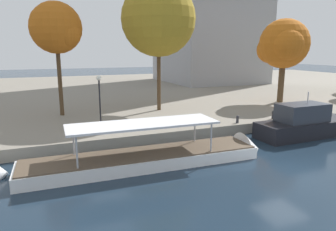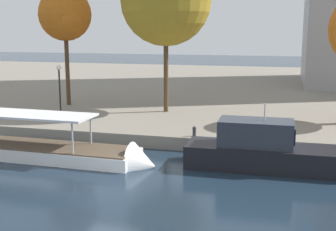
{
  "view_description": "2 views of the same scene",
  "coord_description": "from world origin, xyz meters",
  "px_view_note": "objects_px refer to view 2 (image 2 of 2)",
  "views": [
    {
      "loc": [
        -12.16,
        -12.61,
        6.68
      ],
      "look_at": [
        -4.23,
        6.72,
        2.26
      ],
      "focal_mm": 32.91,
      "sensor_mm": 36.0,
      "label": 1
    },
    {
      "loc": [
        7.95,
        -18.7,
        7.43
      ],
      "look_at": [
        1.43,
        5.7,
        2.54
      ],
      "focal_mm": 48.0,
      "sensor_mm": 36.0,
      "label": 2
    }
  ],
  "objects_px": {
    "tour_boat_1": "(40,154)",
    "tree_2": "(64,15)",
    "mooring_bollard_0": "(194,131)",
    "mooring_bollard_1": "(256,133)",
    "lamp_post": "(60,88)",
    "motor_yacht_2": "(276,156)"
  },
  "relations": [
    {
      "from": "tour_boat_1",
      "to": "tree_2",
      "type": "height_order",
      "value": "tree_2"
    },
    {
      "from": "mooring_bollard_0",
      "to": "tour_boat_1",
      "type": "bearing_deg",
      "value": -153.48
    },
    {
      "from": "tour_boat_1",
      "to": "tree_2",
      "type": "distance_m",
      "value": 16.06
    },
    {
      "from": "tour_boat_1",
      "to": "tree_2",
      "type": "xyz_separation_m",
      "value": [
        -4.77,
        12.85,
        8.37
      ]
    },
    {
      "from": "mooring_bollard_0",
      "to": "mooring_bollard_1",
      "type": "height_order",
      "value": "mooring_bollard_1"
    },
    {
      "from": "lamp_post",
      "to": "tour_boat_1",
      "type": "bearing_deg",
      "value": -71.69
    },
    {
      "from": "tour_boat_1",
      "to": "lamp_post",
      "type": "distance_m",
      "value": 7.89
    },
    {
      "from": "mooring_bollard_0",
      "to": "mooring_bollard_1",
      "type": "bearing_deg",
      "value": 2.33
    },
    {
      "from": "mooring_bollard_0",
      "to": "tree_2",
      "type": "height_order",
      "value": "tree_2"
    },
    {
      "from": "lamp_post",
      "to": "tree_2",
      "type": "relative_size",
      "value": 0.4
    },
    {
      "from": "motor_yacht_2",
      "to": "tree_2",
      "type": "xyz_separation_m",
      "value": [
        -18.23,
        11.58,
        7.86
      ]
    },
    {
      "from": "lamp_post",
      "to": "mooring_bollard_1",
      "type": "bearing_deg",
      "value": -10.25
    },
    {
      "from": "tree_2",
      "to": "tour_boat_1",
      "type": "bearing_deg",
      "value": -69.62
    },
    {
      "from": "mooring_bollard_1",
      "to": "tree_2",
      "type": "height_order",
      "value": "tree_2"
    },
    {
      "from": "mooring_bollard_1",
      "to": "tree_2",
      "type": "distance_m",
      "value": 20.35
    },
    {
      "from": "tour_boat_1",
      "to": "mooring_bollard_0",
      "type": "xyz_separation_m",
      "value": [
        8.37,
        4.18,
        0.95
      ]
    },
    {
      "from": "motor_yacht_2",
      "to": "tree_2",
      "type": "height_order",
      "value": "tree_2"
    },
    {
      "from": "tour_boat_1",
      "to": "mooring_bollard_0",
      "type": "distance_m",
      "value": 9.4
    },
    {
      "from": "mooring_bollard_1",
      "to": "lamp_post",
      "type": "relative_size",
      "value": 0.18
    },
    {
      "from": "mooring_bollard_0",
      "to": "tree_2",
      "type": "bearing_deg",
      "value": 146.58
    },
    {
      "from": "motor_yacht_2",
      "to": "mooring_bollard_0",
      "type": "distance_m",
      "value": 5.87
    },
    {
      "from": "motor_yacht_2",
      "to": "lamp_post",
      "type": "height_order",
      "value": "lamp_post"
    }
  ]
}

